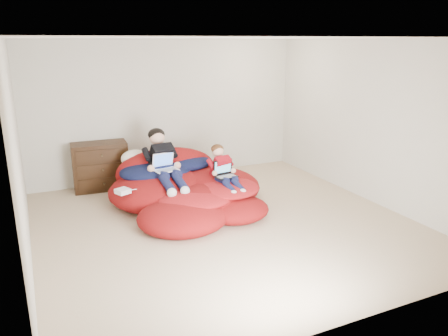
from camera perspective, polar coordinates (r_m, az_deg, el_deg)
room_shell at (r=6.08m, az=0.17°, el=-5.40°), size 5.10×5.10×2.77m
dresser at (r=7.74m, az=-15.84°, el=0.24°), size 0.93×0.54×0.82m
beanbag_pile at (r=6.80m, az=-4.94°, el=-2.80°), size 2.40×2.37×0.85m
cream_pillow at (r=7.28m, az=-11.64°, el=1.27°), size 0.44×0.28×0.28m
older_boy at (r=6.76m, az=-7.97°, el=1.11°), size 0.40×1.20×0.81m
younger_boy at (r=6.64m, az=-0.10°, el=-0.03°), size 0.31×0.88×0.61m
laptop_white at (r=6.70m, az=-7.74°, el=0.34°), size 0.38×0.36×0.25m
laptop_black at (r=6.61m, az=0.08°, el=-0.54°), size 0.35×0.28×0.24m
power_adapter at (r=6.35m, az=-13.09°, el=-2.96°), size 0.23×0.23×0.07m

